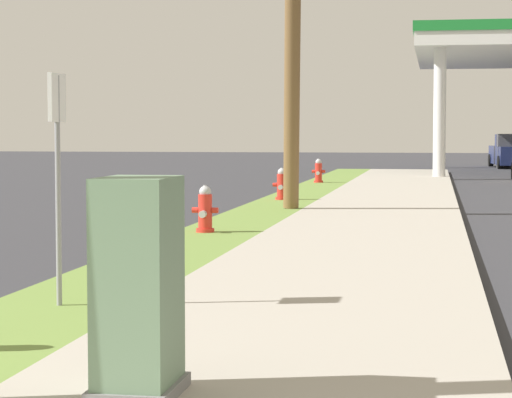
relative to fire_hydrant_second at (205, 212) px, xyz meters
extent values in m
cylinder|color=red|center=(0.00, 0.01, -0.30)|extent=(0.29, 0.29, 0.06)
cylinder|color=red|center=(0.00, 0.01, -0.03)|extent=(0.22, 0.22, 0.60)
sphere|color=#B2B2B7|center=(0.00, 0.01, 0.31)|extent=(0.19, 0.19, 0.19)
cylinder|color=#B2B2B7|center=(0.00, 0.01, 0.39)|extent=(0.06, 0.06, 0.05)
cylinder|color=red|center=(-0.16, 0.01, 0.02)|extent=(0.10, 0.09, 0.09)
cylinder|color=red|center=(0.16, 0.01, 0.02)|extent=(0.10, 0.09, 0.09)
cylinder|color=#B2B2B7|center=(0.00, -0.16, -0.03)|extent=(0.11, 0.12, 0.11)
cylinder|color=red|center=(0.05, 7.98, -0.30)|extent=(0.29, 0.29, 0.06)
cylinder|color=red|center=(0.05, 7.98, -0.03)|extent=(0.22, 0.22, 0.60)
sphere|color=#B2B2B7|center=(0.05, 7.98, 0.31)|extent=(0.19, 0.19, 0.19)
cylinder|color=#B2B2B7|center=(0.05, 7.98, 0.39)|extent=(0.06, 0.06, 0.05)
cylinder|color=red|center=(-0.11, 7.98, 0.02)|extent=(0.10, 0.09, 0.09)
cylinder|color=red|center=(0.21, 7.98, 0.02)|extent=(0.10, 0.09, 0.09)
cylinder|color=#B2B2B7|center=(0.05, 7.81, -0.03)|extent=(0.11, 0.12, 0.11)
cylinder|color=red|center=(-0.01, 16.25, -0.30)|extent=(0.29, 0.29, 0.06)
cylinder|color=red|center=(-0.01, 16.25, -0.03)|extent=(0.22, 0.22, 0.60)
sphere|color=#B2B2B7|center=(-0.01, 16.25, 0.31)|extent=(0.19, 0.19, 0.19)
cylinder|color=#B2B2B7|center=(-0.01, 16.25, 0.39)|extent=(0.06, 0.06, 0.05)
cylinder|color=red|center=(-0.17, 16.25, 0.02)|extent=(0.10, 0.09, 0.09)
cylinder|color=red|center=(0.15, 16.25, 0.02)|extent=(0.10, 0.09, 0.09)
cylinder|color=#B2B2B7|center=(-0.01, 16.08, -0.03)|extent=(0.11, 0.12, 0.11)
cube|color=slate|center=(1.84, -10.03, -0.29)|extent=(0.49, 0.66, 0.08)
cube|color=slate|center=(1.84, -10.03, 0.34)|extent=(0.43, 0.60, 1.32)
cylinder|color=gray|center=(0.20, -7.00, 0.72)|extent=(0.05, 0.05, 2.10)
cube|color=white|center=(0.20, -7.00, 1.57)|extent=(0.04, 0.36, 0.44)
cylinder|color=silver|center=(3.71, 21.37, 1.89)|extent=(0.44, 0.44, 4.67)
cylinder|color=silver|center=(3.71, 33.50, 1.89)|extent=(0.44, 0.44, 4.67)
cube|color=#47474C|center=(6.76, 33.50, 0.35)|extent=(0.70, 1.10, 1.60)
cylinder|color=black|center=(6.26, 36.07, -0.15)|extent=(0.26, 0.61, 0.60)
cylinder|color=black|center=(6.50, 32.68, -0.15)|extent=(0.26, 0.61, 0.60)
camera|label=1|loc=(3.59, -16.00, 1.27)|focal=72.89mm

